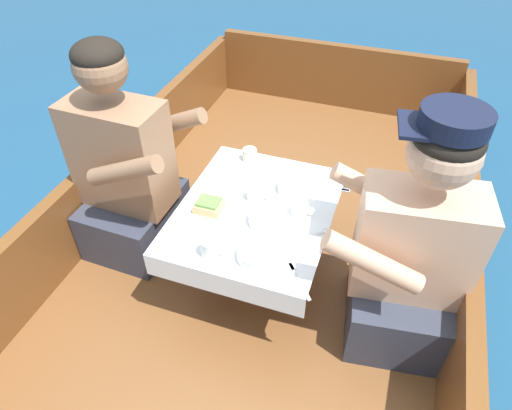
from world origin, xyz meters
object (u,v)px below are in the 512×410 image
person_port (126,174)px  coffee_cup_starboard (256,193)px  sandwich (209,205)px  coffee_cup_port (300,209)px  person_starboard (409,255)px  coffee_cup_center (210,247)px  tin_can (250,154)px

person_port → coffee_cup_starboard: person_port is taller
sandwich → coffee_cup_port: (0.34, 0.11, -0.01)m
person_port → sandwich: size_ratio=9.46×
coffee_cup_port → person_starboard: bearing=-13.4°
person_port → coffee_cup_center: 0.61m
person_starboard → tin_can: bearing=-35.4°
person_starboard → tin_can: 0.84m
person_port → tin_can: (0.46, 0.30, 0.01)m
coffee_cup_port → coffee_cup_starboard: (-0.19, 0.03, 0.00)m
coffee_cup_starboard → person_starboard: bearing=-12.0°
person_starboard → coffee_cup_port: 0.44m
person_starboard → coffee_cup_center: person_starboard is taller
person_port → tin_can: bearing=34.5°
sandwich → coffee_cup_port: bearing=17.1°
sandwich → coffee_cup_port: size_ratio=1.12×
coffee_cup_port → coffee_cup_center: size_ratio=1.00×
person_starboard → coffee_cup_port: size_ratio=10.47×
person_port → coffee_cup_starboard: 0.58m
person_port → coffee_cup_port: 0.78m
coffee_cup_port → person_port: bearing=-179.0°
coffee_cup_port → coffee_cup_starboard: coffee_cup_starboard is taller
person_starboard → coffee_cup_center: bearing=9.5°
coffee_cup_starboard → tin_can: (-0.12, 0.25, -0.00)m
coffee_cup_port → coffee_cup_center: (-0.25, -0.31, 0.01)m
sandwich → tin_can: size_ratio=1.56×
tin_can → coffee_cup_port: bearing=-42.3°
coffee_cup_center → person_port: bearing=150.4°
coffee_cup_port → tin_can: bearing=137.7°
person_port → coffee_cup_center: bearing=-27.8°
coffee_cup_center → tin_can: 0.60m
person_port → coffee_cup_port: bearing=2.8°
person_starboard → coffee_cup_starboard: bearing=-19.9°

